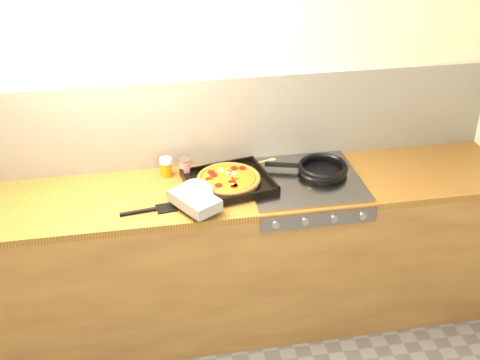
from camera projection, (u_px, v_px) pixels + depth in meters
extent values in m
plane|color=beige|center=(211.00, 105.00, 3.25)|extent=(3.20, 0.00, 3.20)
cube|color=silver|center=(212.00, 122.00, 3.29)|extent=(3.20, 0.02, 0.50)
cube|color=olive|center=(222.00, 259.00, 3.40)|extent=(3.20, 0.60, 0.86)
cube|color=brown|center=(221.00, 191.00, 3.18)|extent=(3.20, 0.60, 0.04)
cube|color=gray|center=(319.00, 219.00, 3.01)|extent=(0.60, 0.03, 0.08)
cylinder|color=#A5A5AA|center=(276.00, 225.00, 2.96)|extent=(0.04, 0.02, 0.04)
cylinder|color=#A5A5AA|center=(305.00, 222.00, 2.98)|extent=(0.04, 0.02, 0.04)
cylinder|color=#A5A5AA|center=(334.00, 219.00, 3.00)|extent=(0.04, 0.02, 0.04)
cylinder|color=#A5A5AA|center=(363.00, 216.00, 3.03)|extent=(0.04, 0.02, 0.04)
cube|color=gray|center=(303.00, 180.00, 3.23)|extent=(0.60, 0.56, 0.02)
cube|color=black|center=(229.00, 183.00, 3.17)|extent=(0.49, 0.45, 0.01)
cube|color=black|center=(217.00, 165.00, 3.31)|extent=(0.42, 0.10, 0.02)
cube|color=black|center=(241.00, 197.00, 3.01)|extent=(0.42, 0.10, 0.02)
cube|color=black|center=(265.00, 173.00, 3.23)|extent=(0.08, 0.37, 0.02)
cube|color=black|center=(191.00, 187.00, 3.09)|extent=(0.08, 0.37, 0.02)
cylinder|color=#9D5E2D|center=(229.00, 180.00, 3.16)|extent=(0.38, 0.38, 0.02)
torus|color=#9D5E2D|center=(229.00, 179.00, 3.16)|extent=(0.40, 0.40, 0.03)
cylinder|color=orange|center=(229.00, 178.00, 3.15)|extent=(0.33, 0.33, 0.01)
cylinder|color=maroon|center=(235.00, 177.00, 3.15)|extent=(0.05, 0.05, 0.01)
cylinder|color=maroon|center=(211.00, 172.00, 3.20)|extent=(0.05, 0.05, 0.01)
cylinder|color=maroon|center=(234.00, 186.00, 3.07)|extent=(0.05, 0.05, 0.01)
cylinder|color=maroon|center=(209.00, 179.00, 3.13)|extent=(0.05, 0.05, 0.01)
cylinder|color=maroon|center=(234.00, 168.00, 3.23)|extent=(0.05, 0.05, 0.01)
cylinder|color=maroon|center=(228.00, 172.00, 3.19)|extent=(0.05, 0.05, 0.01)
cylinder|color=maroon|center=(218.00, 185.00, 3.08)|extent=(0.05, 0.05, 0.01)
cylinder|color=maroon|center=(243.00, 168.00, 3.23)|extent=(0.05, 0.05, 0.01)
cylinder|color=maroon|center=(234.00, 185.00, 3.07)|extent=(0.05, 0.05, 0.01)
cylinder|color=maroon|center=(232.00, 182.00, 3.11)|extent=(0.05, 0.05, 0.01)
cylinder|color=maroon|center=(214.00, 175.00, 3.17)|extent=(0.05, 0.05, 0.01)
ellipsoid|color=gold|center=(215.00, 181.00, 3.11)|extent=(0.04, 0.03, 0.01)
ellipsoid|color=gold|center=(210.00, 181.00, 3.11)|extent=(0.04, 0.03, 0.01)
ellipsoid|color=gold|center=(224.00, 173.00, 3.19)|extent=(0.04, 0.03, 0.01)
ellipsoid|color=gold|center=(220.00, 169.00, 3.22)|extent=(0.04, 0.03, 0.01)
ellipsoid|color=gold|center=(232.00, 184.00, 3.08)|extent=(0.04, 0.03, 0.01)
ellipsoid|color=gold|center=(237.00, 177.00, 3.15)|extent=(0.04, 0.03, 0.01)
ellipsoid|color=gold|center=(233.00, 176.00, 3.16)|extent=(0.04, 0.03, 0.01)
ellipsoid|color=gold|center=(216.00, 182.00, 3.10)|extent=(0.04, 0.03, 0.01)
ellipsoid|color=gold|center=(225.00, 170.00, 3.21)|extent=(0.04, 0.03, 0.01)
ellipsoid|color=silver|center=(221.00, 170.00, 3.22)|extent=(0.04, 0.04, 0.01)
ellipsoid|color=silver|center=(228.00, 173.00, 3.19)|extent=(0.04, 0.04, 0.01)
ellipsoid|color=silver|center=(234.00, 173.00, 3.18)|extent=(0.04, 0.04, 0.01)
cube|color=black|center=(195.00, 200.00, 2.95)|extent=(0.26, 0.30, 0.06)
ellipsoid|color=black|center=(196.00, 187.00, 3.06)|extent=(0.18, 0.18, 0.06)
cylinder|color=black|center=(208.00, 194.00, 3.00)|extent=(0.08, 0.12, 0.06)
cylinder|color=black|center=(323.00, 172.00, 3.28)|extent=(0.31, 0.31, 0.01)
torus|color=black|center=(323.00, 168.00, 3.27)|extent=(0.34, 0.34, 0.03)
cube|color=black|center=(283.00, 165.00, 3.28)|extent=(0.20, 0.08, 0.02)
cylinder|color=maroon|center=(185.00, 167.00, 3.26)|extent=(0.07, 0.07, 0.09)
cylinder|color=#B2B2B7|center=(185.00, 159.00, 3.24)|extent=(0.07, 0.07, 0.01)
cylinder|color=#B2B2B7|center=(185.00, 174.00, 3.29)|extent=(0.07, 0.07, 0.01)
cylinder|color=#C96F0B|center=(166.00, 170.00, 3.26)|extent=(0.07, 0.07, 0.08)
cylinder|color=silver|center=(166.00, 161.00, 3.23)|extent=(0.08, 0.08, 0.03)
cylinder|color=#A78647|center=(250.00, 165.00, 3.37)|extent=(0.25, 0.09, 0.02)
ellipsoid|color=#A78647|center=(272.00, 160.00, 3.42)|extent=(0.06, 0.05, 0.02)
cube|color=black|center=(166.00, 208.00, 2.99)|extent=(0.11, 0.10, 0.01)
cylinder|color=black|center=(138.00, 212.00, 2.95)|extent=(0.18, 0.04, 0.02)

